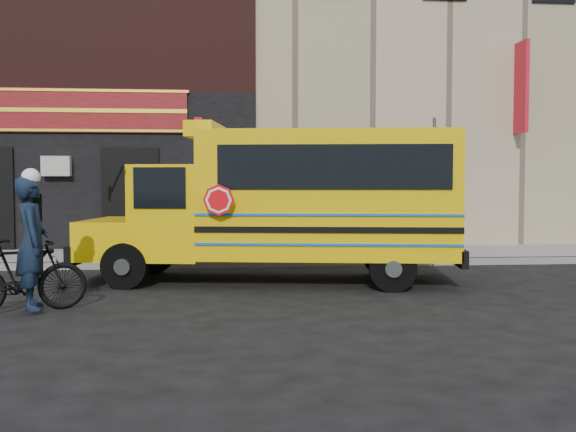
# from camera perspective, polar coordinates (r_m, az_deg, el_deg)

# --- Properties ---
(ground) EXTENTS (120.00, 120.00, 0.00)m
(ground) POSITION_cam_1_polar(r_m,az_deg,el_deg) (11.44, -1.76, -6.26)
(ground) COLOR black
(ground) RESTS_ON ground
(curb) EXTENTS (40.00, 0.20, 0.15)m
(curb) POSITION_cam_1_polar(r_m,az_deg,el_deg) (14.00, -2.39, -4.25)
(curb) COLOR gray
(curb) RESTS_ON ground
(sidewalk) EXTENTS (40.00, 3.00, 0.15)m
(sidewalk) POSITION_cam_1_polar(r_m,az_deg,el_deg) (15.48, -2.66, -3.55)
(sidewalk) COLOR gray
(sidewalk) RESTS_ON ground
(building) EXTENTS (20.00, 10.70, 12.00)m
(building) POSITION_cam_1_polar(r_m,az_deg,el_deg) (22.15, -3.57, 14.15)
(building) COLOR tan
(building) RESTS_ON sidewalk
(school_bus) EXTENTS (7.14, 3.13, 2.92)m
(school_bus) POSITION_cam_1_polar(r_m,az_deg,el_deg) (11.81, 0.28, 1.39)
(school_bus) COLOR black
(school_bus) RESTS_ON ground
(sign_pole) EXTENTS (0.11, 0.28, 3.26)m
(sign_pole) POSITION_cam_1_polar(r_m,az_deg,el_deg) (14.47, 12.82, 2.73)
(sign_pole) COLOR #434B45
(sign_pole) RESTS_ON ground
(bicycle) EXTENTS (1.82, 1.15, 1.06)m
(bicycle) POSITION_cam_1_polar(r_m,az_deg,el_deg) (9.81, -22.56, -4.91)
(bicycle) COLOR black
(bicycle) RESTS_ON ground
(cyclist) EXTENTS (0.62, 0.78, 1.88)m
(cyclist) POSITION_cam_1_polar(r_m,az_deg,el_deg) (9.74, -21.78, -2.52)
(cyclist) COLOR black
(cyclist) RESTS_ON ground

